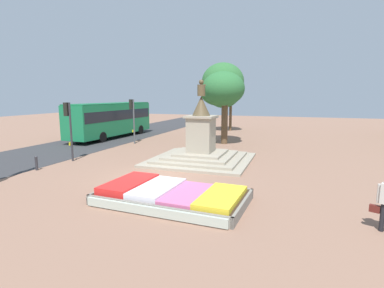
# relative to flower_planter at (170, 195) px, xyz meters

# --- Properties ---
(ground_plane) EXTENTS (92.51, 92.51, 0.00)m
(ground_plane) POSITION_rel_flower_planter_xyz_m (-1.79, 2.76, -0.25)
(ground_plane) COLOR #8C6651
(street_asphalt_strip) EXTENTS (6.41, 80.95, 0.01)m
(street_asphalt_strip) POSITION_rel_flower_planter_xyz_m (-12.02, 2.76, -0.25)
(street_asphalt_strip) COLOR #333335
(street_asphalt_strip) RESTS_ON ground_plane
(flower_planter) EXTENTS (5.63, 3.42, 0.61)m
(flower_planter) POSITION_rel_flower_planter_xyz_m (0.00, 0.00, 0.00)
(flower_planter) COLOR #38281C
(flower_planter) RESTS_ON ground_plane
(statue_monument) EXTENTS (5.86, 5.86, 4.86)m
(statue_monument) POSITION_rel_flower_planter_xyz_m (-1.01, 7.14, 0.63)
(statue_monument) COLOR #9E937F
(statue_monument) RESTS_ON ground_plane
(traffic_light_mid_block) EXTENTS (0.42, 0.31, 3.53)m
(traffic_light_mid_block) POSITION_rel_flower_planter_xyz_m (-8.49, 4.55, 2.18)
(traffic_light_mid_block) COLOR #2D2D33
(traffic_light_mid_block) RESTS_ON ground_plane
(traffic_light_far_corner) EXTENTS (0.41, 0.30, 3.63)m
(traffic_light_far_corner) POSITION_rel_flower_planter_xyz_m (-8.32, 11.68, 2.25)
(traffic_light_far_corner) COLOR #4C5156
(traffic_light_far_corner) RESTS_ON ground_plane
(city_bus) EXTENTS (2.81, 10.23, 3.24)m
(city_bus) POSITION_rel_flower_planter_xyz_m (-12.06, 14.15, 1.61)
(city_bus) COLOR #197A47
(city_bus) RESTS_ON ground_plane
(kerb_bollard_mid_b) EXTENTS (0.15, 0.15, 0.78)m
(kerb_bollard_mid_b) POSITION_rel_flower_planter_xyz_m (-8.59, 2.07, 0.16)
(kerb_bollard_mid_b) COLOR #2D2D33
(kerb_bollard_mid_b) RESTS_ON ground_plane
(park_tree_far_left) EXTENTS (3.74, 4.51, 6.59)m
(park_tree_far_left) POSITION_rel_flower_planter_xyz_m (-1.45, 14.03, 4.40)
(park_tree_far_left) COLOR brown
(park_tree_far_left) RESTS_ON ground_plane
(park_tree_far_right) EXTENTS (4.27, 3.88, 6.74)m
(park_tree_far_right) POSITION_rel_flower_planter_xyz_m (-3.13, 22.84, 4.47)
(park_tree_far_right) COLOR brown
(park_tree_far_right) RESTS_ON ground_plane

